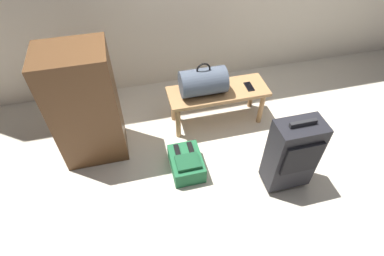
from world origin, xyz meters
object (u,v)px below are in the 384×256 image
(backpack_green, at_px, (186,163))
(suitcase_upright_charcoal, at_px, (292,154))
(side_cabinet, at_px, (85,107))
(duffel_bag_slate, at_px, (203,82))
(cell_phone, at_px, (249,87))
(bench, at_px, (218,95))

(backpack_green, bearing_deg, suitcase_upright_charcoal, -22.80)
(side_cabinet, bearing_deg, backpack_green, -30.59)
(duffel_bag_slate, height_order, side_cabinet, side_cabinet)
(backpack_green, bearing_deg, duffel_bag_slate, 62.00)
(cell_phone, bearing_deg, bench, 175.60)
(bench, height_order, backpack_green, bench)
(suitcase_upright_charcoal, bearing_deg, duffel_bag_slate, 119.12)
(suitcase_upright_charcoal, distance_m, backpack_green, 0.92)
(backpack_green, xyz_separation_m, side_cabinet, (-0.78, 0.46, 0.46))
(backpack_green, height_order, side_cabinet, side_cabinet)
(suitcase_upright_charcoal, bearing_deg, bench, 110.95)
(bench, relative_size, side_cabinet, 0.91)
(bench, height_order, suitcase_upright_charcoal, suitcase_upright_charcoal)
(suitcase_upright_charcoal, xyz_separation_m, side_cabinet, (-1.59, 0.80, 0.16))
(bench, distance_m, suitcase_upright_charcoal, 0.97)
(bench, xyz_separation_m, cell_phone, (0.32, -0.02, 0.07))
(bench, distance_m, side_cabinet, 1.27)
(cell_phone, xyz_separation_m, side_cabinet, (-1.56, -0.08, 0.13))
(duffel_bag_slate, relative_size, side_cabinet, 0.40)
(cell_phone, distance_m, suitcase_upright_charcoal, 0.88)
(bench, bearing_deg, duffel_bag_slate, 180.00)
(cell_phone, relative_size, backpack_green, 0.38)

